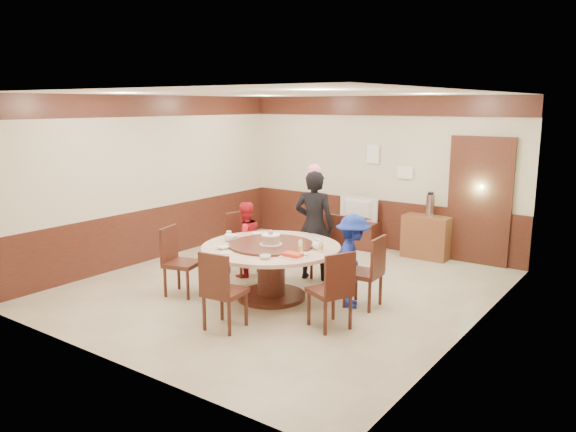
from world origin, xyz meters
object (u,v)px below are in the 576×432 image
Objects in this scene: shrimp_platter at (293,256)px; person_blue at (353,261)px; birthday_cake at (271,239)px; thermos at (430,205)px; banquet_table at (271,261)px; person_standing at (314,225)px; television at (357,209)px; tv_stand at (356,234)px; side_cabinet at (426,237)px; person_red at (245,239)px.

person_blue is at bearing 56.33° from shrimp_platter.
birthday_cake reaches higher than shrimp_platter.
banquet_table is at bearing -106.93° from thermos.
person_standing reaches higher than television.
person_blue is at bearing -62.13° from tv_stand.
side_cabinet is (1.37, 0.03, 0.12)m from tv_stand.
banquet_table is at bearing 97.54° from television.
person_standing is (-0.00, 1.09, 0.31)m from banquet_table.
tv_stand is at bearing -95.52° from person_standing.
tv_stand is (-0.43, 3.21, -0.28)m from banquet_table.
side_cabinet is (0.92, 3.28, -0.48)m from birthday_cake.
banquet_table is 5.01× the size of thermos.
person_red is 1.80m from shrimp_platter.
thermos is (1.41, 0.03, 0.22)m from television.
person_standing is at bearing 139.22° from person_red.
person_red is 3.10× the size of thermos.
person_red is 1.18m from birthday_cake.
shrimp_platter reaches higher than side_cabinet.
side_cabinet reaches higher than tv_stand.
side_cabinet is at bearing 180.00° from thermos.
banquet_table is at bearing 79.40° from person_red.
shrimp_platter is 3.72m from tv_stand.
banquet_table is 3.25m from tv_stand.
birthday_cake is 0.64m from shrimp_platter.
thermos is (-0.08, 2.86, 0.32)m from person_blue.
person_standing is 1.30m from person_blue.
birthday_cake reaches higher than banquet_table.
banquet_table is at bearing 123.08° from birthday_cake.
person_red is at bearing -125.98° from thermos.
side_cabinet is (0.95, 2.15, -0.47)m from person_standing.
person_blue is 4.15× the size of shrimp_platter.
television reaches higher than side_cabinet.
person_standing reaches higher than banquet_table.
person_red is 3.81× the size of birthday_cake.
banquet_table is 1.62× the size of person_red.
person_red is 3.28m from side_cabinet.
tv_stand is at bearing 106.13° from shrimp_platter.
television is 2.05× the size of thermos.
person_blue reaches higher than thermos.
thermos is (0.99, 3.24, 0.41)m from banquet_table.
side_cabinet is at bearing -24.24° from person_blue.
person_standing is at bearing -113.85° from side_cabinet.
birthday_cake is 3.44m from side_cabinet.
shrimp_platter is 0.39× the size of television.
thermos is (1.94, 2.67, 0.35)m from person_red.
banquet_table is at bearing 73.41° from person_standing.
thermos is at bearing 164.57° from person_red.
tv_stand is at bearing 97.59° from banquet_table.
person_standing is at bearing 90.22° from banquet_table.
shrimp_platter is at bearing -26.94° from birthday_cake.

